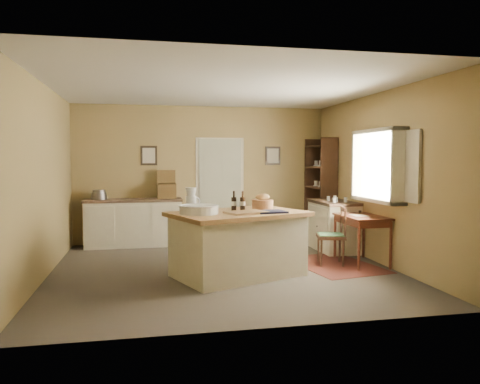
% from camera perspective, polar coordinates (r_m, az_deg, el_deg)
% --- Properties ---
extents(ground, '(5.00, 5.00, 0.00)m').
position_cam_1_polar(ground, '(7.10, -2.06, -9.41)').
color(ground, '#4E453B').
rests_on(ground, ground).
extents(wall_back, '(5.00, 0.10, 2.70)m').
position_cam_1_polar(wall_back, '(9.39, -4.60, 2.18)').
color(wall_back, olive).
rests_on(wall_back, ground).
extents(wall_front, '(5.00, 0.10, 2.70)m').
position_cam_1_polar(wall_front, '(4.47, 3.18, 0.19)').
color(wall_front, olive).
rests_on(wall_front, ground).
extents(wall_left, '(0.10, 5.00, 2.70)m').
position_cam_1_polar(wall_left, '(6.96, -22.86, 1.24)').
color(wall_left, olive).
rests_on(wall_left, ground).
extents(wall_right, '(0.10, 5.00, 2.70)m').
position_cam_1_polar(wall_right, '(7.73, 16.52, 1.64)').
color(wall_right, olive).
rests_on(wall_right, ground).
extents(ceiling, '(5.00, 5.00, 0.00)m').
position_cam_1_polar(ceiling, '(6.99, -2.12, 12.67)').
color(ceiling, silver).
rests_on(ceiling, wall_back).
extents(door, '(0.97, 0.06, 2.11)m').
position_cam_1_polar(door, '(9.42, -2.45, 0.40)').
color(door, '#A4A489').
rests_on(door, ground).
extents(framed_prints, '(2.82, 0.02, 0.38)m').
position_cam_1_polar(framed_prints, '(9.39, -3.38, 4.44)').
color(framed_prints, black).
rests_on(framed_prints, ground).
extents(window, '(0.25, 1.99, 1.12)m').
position_cam_1_polar(window, '(7.51, 16.75, 3.10)').
color(window, beige).
rests_on(window, ground).
extents(work_island, '(2.11, 1.74, 1.20)m').
position_cam_1_polar(work_island, '(6.62, -0.32, -6.13)').
color(work_island, beige).
rests_on(work_island, ground).
extents(sideboard, '(1.82, 0.52, 1.18)m').
position_cam_1_polar(sideboard, '(9.09, -12.78, -3.46)').
color(sideboard, beige).
rests_on(sideboard, ground).
extents(rug, '(1.35, 1.76, 0.01)m').
position_cam_1_polar(rug, '(7.53, 11.42, -8.68)').
color(rug, '#562318').
rests_on(rug, ground).
extents(writing_desk, '(0.59, 0.97, 0.82)m').
position_cam_1_polar(writing_desk, '(7.60, 14.62, -3.49)').
color(writing_desk, '#36160C').
rests_on(writing_desk, ground).
extents(desk_chair, '(0.50, 0.50, 0.89)m').
position_cam_1_polar(desk_chair, '(7.47, 11.01, -5.35)').
color(desk_chair, black).
rests_on(desk_chair, ground).
extents(right_cabinet, '(0.62, 1.12, 0.99)m').
position_cam_1_polar(right_cabinet, '(8.63, 11.35, -4.00)').
color(right_cabinet, beige).
rests_on(right_cabinet, ground).
extents(shelving_unit, '(0.35, 0.93, 2.06)m').
position_cam_1_polar(shelving_unit, '(9.50, 10.03, 0.22)').
color(shelving_unit, black).
rests_on(shelving_unit, ground).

